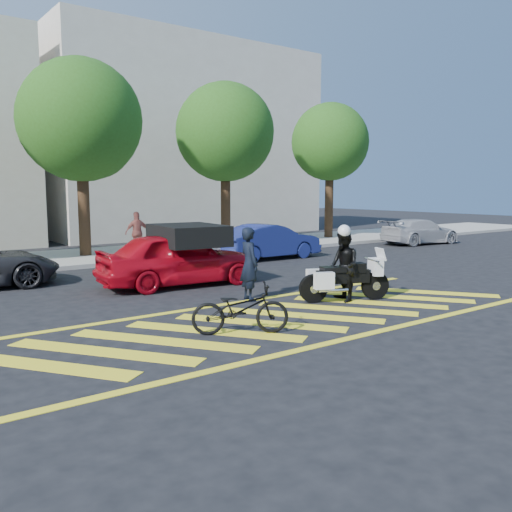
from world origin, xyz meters
TOP-DOWN VIEW (x-y plane):
  - ground at (0.00, 0.00)m, footprint 90.00×90.00m
  - sidewalk at (0.00, 12.00)m, footprint 60.00×5.00m
  - crosswalk at (-0.04, 0.00)m, footprint 12.33×4.00m
  - building_right at (9.00, 21.00)m, footprint 16.00×8.00m
  - tree_center at (0.13, 12.06)m, footprint 4.60×4.60m
  - tree_right at (6.63, 12.06)m, footprint 4.40×4.40m
  - tree_far_right at (13.13, 12.06)m, footprint 4.00×4.00m
  - officer_bike at (0.56, 1.96)m, footprint 0.54×0.72m
  - bicycle at (-1.39, -0.45)m, footprint 1.91×1.44m
  - police_motorcycle at (2.34, 0.51)m, footprint 2.19×1.22m
  - officer_moto at (2.32, 0.50)m, footprint 0.92×1.02m
  - red_convertible at (0.14, 4.77)m, footprint 4.66×2.22m
  - parked_mid_right at (3.50, 8.83)m, footprint 3.77×1.78m
  - parked_right at (5.76, 7.80)m, footprint 4.15×1.54m
  - parked_far_right at (15.12, 7.80)m, footprint 4.42×2.20m
  - pedestrian_right at (1.85, 11.30)m, footprint 1.01×0.51m

SIDE VIEW (x-z plane):
  - ground at x=0.00m, z-range 0.00..0.00m
  - crosswalk at x=-0.04m, z-range 0.00..0.01m
  - sidewalk at x=0.00m, z-range 0.00..0.15m
  - bicycle at x=-1.39m, z-range 0.00..0.96m
  - police_motorcycle at x=2.34m, z-range 0.04..1.06m
  - parked_far_right at x=15.12m, z-range 0.00..1.23m
  - parked_mid_right at x=3.50m, z-range 0.00..1.25m
  - parked_right at x=5.76m, z-range 0.00..1.35m
  - red_convertible at x=0.14m, z-range 0.00..1.54m
  - officer_moto at x=2.32m, z-range 0.00..1.72m
  - officer_bike at x=0.56m, z-range 0.00..1.80m
  - pedestrian_right at x=1.85m, z-range 0.15..1.81m
  - tree_far_right at x=13.13m, z-range 1.39..8.49m
  - tree_right at x=6.63m, z-range 1.34..8.75m
  - tree_center at x=0.13m, z-range 1.31..8.88m
  - building_right at x=9.00m, z-range 0.00..11.00m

